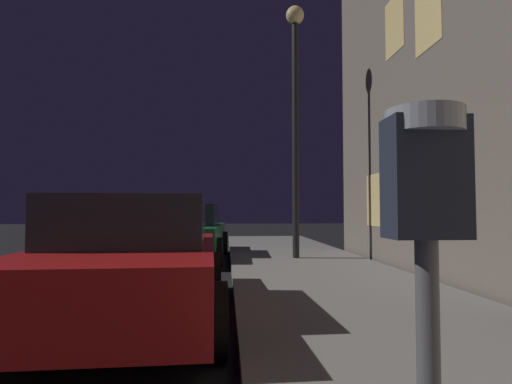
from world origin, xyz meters
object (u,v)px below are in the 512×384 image
parking_meter (426,244)px  street_lamp (295,92)px  car_green (186,233)px  car_red (135,260)px

parking_meter → street_lamp: 9.24m
parking_meter → car_green: parking_meter is taller
parking_meter → car_red: (-1.53, 3.83, -0.48)m
car_red → street_lamp: 6.53m
car_red → street_lamp: (2.70, 4.86, 3.42)m
parking_meter → street_lamp: (1.17, 8.68, 2.94)m
parking_meter → car_green: (-1.53, 9.78, -0.49)m
car_red → car_green: same height
car_green → street_lamp: 4.50m
car_green → street_lamp: size_ratio=0.71×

